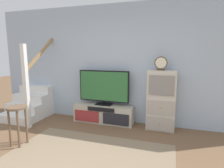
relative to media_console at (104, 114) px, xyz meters
name	(u,v)px	position (x,y,z in m)	size (l,w,h in m)	color
back_wall	(119,64)	(0.30, 0.27, 1.14)	(6.40, 0.12, 2.70)	#A8BCD1
area_rug	(85,161)	(0.30, -1.59, -0.20)	(2.60, 1.80, 0.01)	#847056
media_console	(104,114)	(0.00, 0.00, 0.00)	(1.40, 0.38, 0.42)	#BCB29E
television	(104,87)	(0.00, 0.02, 0.64)	(1.18, 0.22, 0.80)	black
side_cabinet	(161,100)	(1.29, 0.01, 0.42)	(0.58, 0.38, 1.26)	beige
desk_clock	(161,63)	(1.25, 0.00, 1.19)	(0.26, 0.08, 0.28)	#4C3823
staircase	(35,101)	(-1.94, 0.01, 0.16)	(1.00, 1.36, 2.20)	white
bar_stool_near	(17,117)	(-1.04, -1.49, 0.31)	(0.34, 0.34, 0.70)	brown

